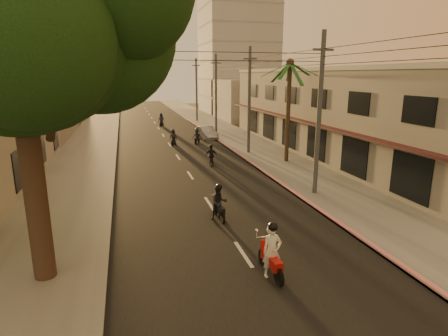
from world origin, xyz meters
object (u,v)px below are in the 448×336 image
(broadleaf_tree, at_px, (28,12))
(scooter_mid_a, at_px, (219,203))
(palm_tree, at_px, (290,69))
(scooter_red, at_px, (272,253))
(scooter_far_a, at_px, (173,138))
(parked_car, at_px, (206,133))
(scooter_far_b, at_px, (197,136))
(scooter_far_c, at_px, (161,120))
(scooter_mid_b, at_px, (211,156))

(broadleaf_tree, bearing_deg, scooter_mid_a, 28.78)
(palm_tree, relative_size, scooter_mid_a, 4.56)
(scooter_red, bearing_deg, palm_tree, 62.98)
(scooter_red, relative_size, scooter_far_a, 1.25)
(palm_tree, xyz_separation_m, parked_car, (-3.74, 12.41, -6.48))
(scooter_mid_a, xyz_separation_m, scooter_far_b, (2.77, 20.10, -0.05))
(palm_tree, relative_size, scooter_far_c, 4.51)
(scooter_red, bearing_deg, scooter_far_b, 83.48)
(scooter_far_c, bearing_deg, broadleaf_tree, -89.86)
(scooter_mid_a, distance_m, scooter_mid_b, 10.94)
(scooter_red, xyz_separation_m, scooter_far_a, (-0.09, 25.31, -0.13))
(broadleaf_tree, distance_m, scooter_red, 10.54)
(scooter_mid_a, relative_size, scooter_far_a, 1.12)
(scooter_mid_a, relative_size, scooter_far_c, 0.99)
(broadleaf_tree, xyz_separation_m, scooter_mid_b, (8.66, 14.37, -7.73))
(scooter_mid_b, relative_size, parked_car, 0.39)
(palm_tree, height_order, scooter_far_c, palm_tree)
(scooter_red, height_order, scooter_mid_b, scooter_red)
(palm_tree, bearing_deg, scooter_far_b, 118.05)
(palm_tree, height_order, scooter_far_b, palm_tree)
(palm_tree, bearing_deg, scooter_mid_a, -128.09)
(broadleaf_tree, bearing_deg, scooter_mid_b, 58.91)
(scooter_red, relative_size, scooter_far_c, 1.11)
(scooter_mid_a, height_order, scooter_far_c, scooter_far_c)
(broadleaf_tree, xyz_separation_m, scooter_far_a, (6.96, 23.42, -7.74))
(scooter_red, bearing_deg, scooter_mid_a, 93.37)
(scooter_red, bearing_deg, broadleaf_tree, 163.61)
(scooter_red, bearing_deg, scooter_far_c, 88.43)
(parked_car, bearing_deg, scooter_mid_b, -106.58)
(scooter_far_b, relative_size, parked_car, 0.38)
(scooter_mid_b, bearing_deg, broadleaf_tree, -110.08)
(scooter_mid_a, bearing_deg, scooter_far_b, 79.54)
(broadleaf_tree, relative_size, scooter_red, 5.99)
(palm_tree, bearing_deg, scooter_far_c, 107.28)
(scooter_far_a, height_order, scooter_far_b, scooter_far_a)
(scooter_far_a, distance_m, scooter_far_b, 2.42)
(broadleaf_tree, bearing_deg, scooter_far_c, 79.20)
(broadleaf_tree, distance_m, scooter_mid_b, 18.47)
(broadleaf_tree, distance_m, scooter_far_b, 26.65)
(scooter_mid_b, bearing_deg, palm_tree, 6.10)
(scooter_mid_b, bearing_deg, scooter_far_b, 96.76)
(scooter_mid_a, distance_m, scooter_far_c, 34.09)
(scooter_mid_b, xyz_separation_m, scooter_far_c, (-1.47, 23.34, 0.07))
(broadleaf_tree, relative_size, scooter_mid_b, 7.30)
(scooter_red, height_order, scooter_far_a, scooter_red)
(scooter_far_c, bearing_deg, scooter_far_a, -79.99)
(broadleaf_tree, height_order, palm_tree, broadleaf_tree)
(scooter_far_b, relative_size, scooter_far_c, 0.88)
(scooter_red, bearing_deg, scooter_mid_b, 82.96)
(scooter_red, distance_m, scooter_mid_a, 5.53)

